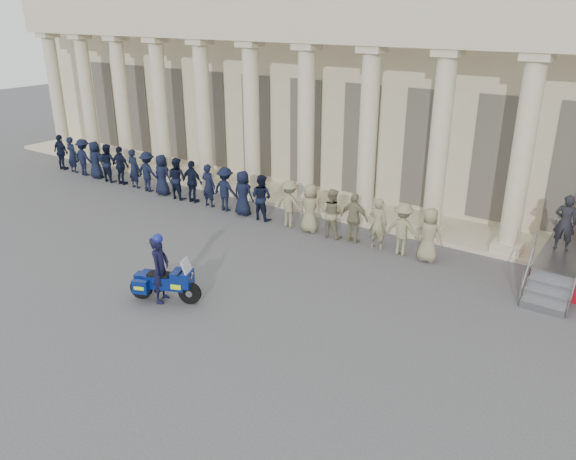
{
  "coord_description": "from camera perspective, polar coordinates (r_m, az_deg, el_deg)",
  "views": [
    {
      "loc": [
        10.13,
        -9.69,
        7.46
      ],
      "look_at": [
        1.74,
        2.43,
        1.6
      ],
      "focal_mm": 35.0,
      "sensor_mm": 36.0,
      "label": 1
    }
  ],
  "objects": [
    {
      "name": "motorcycle",
      "position": [
        15.55,
        -12.35,
        -5.19
      ],
      "size": [
        1.92,
        1.19,
        1.3
      ],
      "rotation": [
        0.0,
        0.0,
        0.39
      ],
      "color": "black",
      "rests_on": "ground"
    },
    {
      "name": "rider",
      "position": [
        15.42,
        -12.86,
        -3.8
      ],
      "size": [
        0.68,
        0.8,
        1.96
      ],
      "rotation": [
        0.0,
        0.0,
        1.97
      ],
      "color": "black",
      "rests_on": "ground"
    },
    {
      "name": "building",
      "position": [
        26.61,
        12.54,
        14.85
      ],
      "size": [
        40.0,
        12.5,
        9.0
      ],
      "color": "#C2B491",
      "rests_on": "ground"
    },
    {
      "name": "officer_rank",
      "position": [
        22.67,
        -8.28,
        4.55
      ],
      "size": [
        19.8,
        0.66,
        1.74
      ],
      "color": "black",
      "rests_on": "ground"
    },
    {
      "name": "ground",
      "position": [
        15.88,
        -10.27,
        -6.73
      ],
      "size": [
        90.0,
        90.0,
        0.0
      ],
      "primitive_type": "plane",
      "color": "#4A4A4D",
      "rests_on": "ground"
    }
  ]
}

